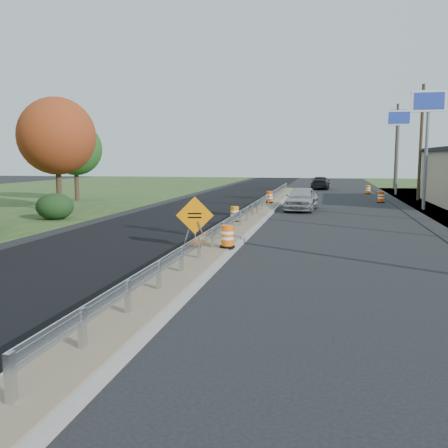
% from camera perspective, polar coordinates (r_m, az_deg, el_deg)
% --- Properties ---
extents(ground, '(140.00, 140.00, 0.00)m').
position_cam_1_polar(ground, '(20.30, -0.05, -2.31)').
color(ground, black).
rests_on(ground, ground).
extents(milled_overlay, '(7.20, 120.00, 0.01)m').
position_cam_1_polar(milled_overlay, '(30.96, -4.29, 1.09)').
color(milled_overlay, black).
rests_on(milled_overlay, ground).
extents(median, '(1.60, 55.00, 0.23)m').
position_cam_1_polar(median, '(28.08, 3.25, 0.65)').
color(median, gray).
rests_on(median, ground).
extents(guardrail, '(0.10, 46.15, 0.72)m').
position_cam_1_polar(guardrail, '(29.00, 3.55, 2.09)').
color(guardrail, silver).
rests_on(guardrail, median).
extents(pylon_sign_mid, '(2.20, 0.30, 7.90)m').
position_cam_1_polar(pylon_sign_mid, '(36.29, 22.31, 11.73)').
color(pylon_sign_mid, slate).
rests_on(pylon_sign_mid, ground).
extents(pylon_sign_north, '(2.20, 0.30, 7.90)m').
position_cam_1_polar(pylon_sign_north, '(50.10, 19.34, 10.55)').
color(pylon_sign_north, slate).
rests_on(pylon_sign_north, ground).
extents(utility_pole_nmid, '(1.90, 0.26, 9.40)m').
position_cam_1_polar(utility_pole_nmid, '(44.24, 21.58, 8.91)').
color(utility_pole_nmid, '#473523').
rests_on(utility_pole_nmid, ground).
extents(utility_pole_north, '(1.90, 0.26, 9.40)m').
position_cam_1_polar(utility_pole_north, '(59.08, 19.08, 8.54)').
color(utility_pole_north, '#473523').
rests_on(utility_pole_north, ground).
extents(hedge_north, '(2.09, 2.09, 1.52)m').
position_cam_1_polar(hedge_north, '(29.80, -18.77, 1.92)').
color(hedge_north, black).
rests_on(hedge_north, ground).
extents(tree_near_red, '(4.95, 4.95, 7.35)m').
position_cam_1_polar(tree_near_red, '(34.17, -18.58, 9.48)').
color(tree_near_red, '#473523').
rests_on(tree_near_red, ground).
extents(tree_near_back, '(4.29, 4.29, 6.37)m').
position_cam_1_polar(tree_near_back, '(42.60, -16.63, 8.22)').
color(tree_near_back, '#473523').
rests_on(tree_near_back, ground).
extents(caution_sign, '(1.44, 0.61, 2.01)m').
position_cam_1_polar(caution_sign, '(19.34, -3.34, -1.28)').
color(caution_sign, white).
rests_on(caution_sign, ground).
extents(barrel_median_near, '(0.56, 0.56, 0.82)m').
position_cam_1_polar(barrel_median_near, '(18.17, 0.38, -1.49)').
color(barrel_median_near, black).
rests_on(barrel_median_near, median).
extents(barrel_median_mid, '(0.53, 0.53, 0.78)m').
position_cam_1_polar(barrel_median_mid, '(25.65, 1.23, 1.11)').
color(barrel_median_mid, black).
rests_on(barrel_median_mid, median).
extents(barrel_median_far, '(0.58, 0.58, 0.85)m').
position_cam_1_polar(barrel_median_far, '(36.57, 5.20, 3.06)').
color(barrel_median_far, black).
rests_on(barrel_median_far, median).
extents(barrel_shoulder_mid, '(0.60, 0.60, 0.88)m').
position_cam_1_polar(barrel_shoulder_mid, '(41.03, 17.49, 2.93)').
color(barrel_shoulder_mid, black).
rests_on(barrel_shoulder_mid, ground).
extents(barrel_shoulder_far, '(0.57, 0.57, 0.83)m').
position_cam_1_polar(barrel_shoulder_far, '(50.74, 16.12, 3.77)').
color(barrel_shoulder_far, black).
rests_on(barrel_shoulder_far, ground).
extents(car_silver, '(2.28, 4.83, 1.60)m').
position_cam_1_polar(car_silver, '(33.70, 8.87, 2.90)').
color(car_silver, '#BBBBC0').
rests_on(car_silver, ground).
extents(car_dark_far, '(2.14, 4.92, 1.41)m').
position_cam_1_polar(car_dark_far, '(57.37, 10.97, 4.63)').
color(car_dark_far, black).
rests_on(car_dark_far, ground).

